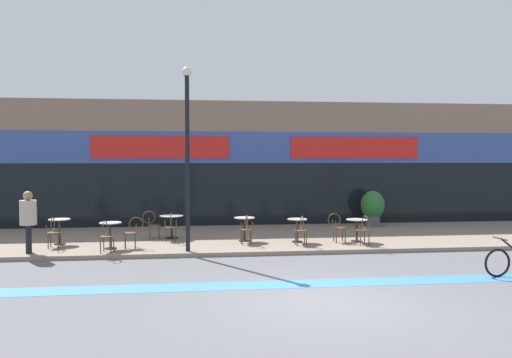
{
  "coord_description": "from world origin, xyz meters",
  "views": [
    {
      "loc": [
        -2.37,
        -9.12,
        2.74
      ],
      "look_at": [
        -0.64,
        5.81,
        2.09
      ],
      "focal_mm": 35.0,
      "sensor_mm": 36.0,
      "label": 1
    }
  ],
  "objects_px": {
    "cafe_chair_4_near": "(301,228)",
    "cafe_chair_5_side": "(337,225)",
    "bistro_table_1": "(110,230)",
    "cafe_chair_5_near": "(364,228)",
    "cafe_chair_0_near": "(54,230)",
    "pedestrian_near_end": "(28,216)",
    "bistro_table_2": "(172,222)",
    "cafe_chair_2_near": "(171,225)",
    "bistro_table_3": "(244,224)",
    "cafe_chair_3_near": "(246,227)",
    "cafe_chair_1_side": "(133,230)",
    "cafe_chair_2_side": "(152,223)",
    "bistro_table_5": "(357,226)",
    "planter_pot": "(373,207)",
    "bistro_table_0": "(59,226)",
    "bistro_table_4": "(297,226)",
    "cafe_chair_1_near": "(106,234)",
    "lamp_post": "(187,145)"
  },
  "relations": [
    {
      "from": "bistro_table_5",
      "to": "cafe_chair_3_near",
      "type": "bearing_deg",
      "value": -178.52
    },
    {
      "from": "cafe_chair_0_near",
      "to": "bistro_table_3",
      "type": "bearing_deg",
      "value": -85.91
    },
    {
      "from": "bistro_table_3",
      "to": "cafe_chair_3_near",
      "type": "distance_m",
      "value": 0.63
    },
    {
      "from": "pedestrian_near_end",
      "to": "planter_pot",
      "type": "bearing_deg",
      "value": -176.11
    },
    {
      "from": "bistro_table_1",
      "to": "cafe_chair_2_side",
      "type": "distance_m",
      "value": 1.94
    },
    {
      "from": "bistro_table_0",
      "to": "cafe_chair_5_near",
      "type": "bearing_deg",
      "value": -7.62
    },
    {
      "from": "cafe_chair_2_near",
      "to": "planter_pot",
      "type": "xyz_separation_m",
      "value": [
        7.45,
        2.64,
        0.21
      ]
    },
    {
      "from": "bistro_table_1",
      "to": "cafe_chair_5_near",
      "type": "relative_size",
      "value": 0.84
    },
    {
      "from": "cafe_chair_1_near",
      "to": "cafe_chair_2_near",
      "type": "height_order",
      "value": "same"
    },
    {
      "from": "bistro_table_0",
      "to": "bistro_table_4",
      "type": "xyz_separation_m",
      "value": [
        7.19,
        -0.43,
        -0.03
      ]
    },
    {
      "from": "cafe_chair_1_near",
      "to": "pedestrian_near_end",
      "type": "distance_m",
      "value": 2.17
    },
    {
      "from": "cafe_chair_4_near",
      "to": "pedestrian_near_end",
      "type": "height_order",
      "value": "pedestrian_near_end"
    },
    {
      "from": "bistro_table_2",
      "to": "cafe_chair_1_side",
      "type": "height_order",
      "value": "cafe_chair_1_side"
    },
    {
      "from": "bistro_table_4",
      "to": "cafe_chair_3_near",
      "type": "xyz_separation_m",
      "value": [
        -1.6,
        -0.24,
        0.01
      ]
    },
    {
      "from": "bistro_table_0",
      "to": "planter_pot",
      "type": "bearing_deg",
      "value": 14.45
    },
    {
      "from": "cafe_chair_0_near",
      "to": "pedestrian_near_end",
      "type": "xyz_separation_m",
      "value": [
        -0.46,
        -0.69,
        0.49
      ]
    },
    {
      "from": "cafe_chair_5_near",
      "to": "bistro_table_1",
      "type": "bearing_deg",
      "value": 79.23
    },
    {
      "from": "bistro_table_4",
      "to": "planter_pot",
      "type": "bearing_deg",
      "value": 41.96
    },
    {
      "from": "bistro_table_0",
      "to": "cafe_chair_1_near",
      "type": "bearing_deg",
      "value": -43.14
    },
    {
      "from": "bistro_table_2",
      "to": "bistro_table_5",
      "type": "bearing_deg",
      "value": -13.1
    },
    {
      "from": "pedestrian_near_end",
      "to": "cafe_chair_1_side",
      "type": "bearing_deg",
      "value": 172.47
    },
    {
      "from": "cafe_chair_1_side",
      "to": "cafe_chair_2_side",
      "type": "distance_m",
      "value": 1.69
    },
    {
      "from": "bistro_table_2",
      "to": "bistro_table_5",
      "type": "xyz_separation_m",
      "value": [
        5.74,
        -1.34,
        -0.04
      ]
    },
    {
      "from": "bistro_table_1",
      "to": "bistro_table_4",
      "type": "height_order",
      "value": "bistro_table_1"
    },
    {
      "from": "pedestrian_near_end",
      "to": "cafe_chair_2_side",
      "type": "bearing_deg",
      "value": -162.75
    },
    {
      "from": "cafe_chair_0_near",
      "to": "bistro_table_5",
      "type": "bearing_deg",
      "value": -91.56
    },
    {
      "from": "cafe_chair_4_near",
      "to": "cafe_chair_5_side",
      "type": "relative_size",
      "value": 1.0
    },
    {
      "from": "bistro_table_3",
      "to": "cafe_chair_3_near",
      "type": "xyz_separation_m",
      "value": [
        0.0,
        -0.63,
        -0.01
      ]
    },
    {
      "from": "bistro_table_0",
      "to": "bistro_table_5",
      "type": "xyz_separation_m",
      "value": [
        9.03,
        -0.58,
        -0.04
      ]
    },
    {
      "from": "cafe_chair_4_near",
      "to": "cafe_chair_5_side",
      "type": "height_order",
      "value": "same"
    },
    {
      "from": "bistro_table_4",
      "to": "cafe_chair_1_near",
      "type": "xyz_separation_m",
      "value": [
        -5.55,
        -1.11,
        0.01
      ]
    },
    {
      "from": "cafe_chair_0_near",
      "to": "pedestrian_near_end",
      "type": "relative_size",
      "value": 0.53
    },
    {
      "from": "planter_pot",
      "to": "pedestrian_near_end",
      "type": "xyz_separation_m",
      "value": [
        -11.21,
        -4.09,
        0.28
      ]
    },
    {
      "from": "bistro_table_5",
      "to": "planter_pot",
      "type": "xyz_separation_m",
      "value": [
        1.71,
        3.35,
        0.23
      ]
    },
    {
      "from": "bistro_table_5",
      "to": "planter_pot",
      "type": "relative_size",
      "value": 0.52
    },
    {
      "from": "cafe_chair_3_near",
      "to": "cafe_chair_5_side",
      "type": "relative_size",
      "value": 1.0
    },
    {
      "from": "bistro_table_1",
      "to": "pedestrian_near_end",
      "type": "relative_size",
      "value": 0.45
    },
    {
      "from": "cafe_chair_5_near",
      "to": "lamp_post",
      "type": "relative_size",
      "value": 0.18
    },
    {
      "from": "bistro_table_4",
      "to": "cafe_chair_3_near",
      "type": "bearing_deg",
      "value": -171.32
    },
    {
      "from": "bistro_table_5",
      "to": "cafe_chair_4_near",
      "type": "height_order",
      "value": "cafe_chair_4_near"
    },
    {
      "from": "bistro_table_1",
      "to": "planter_pot",
      "type": "bearing_deg",
      "value": 22.04
    },
    {
      "from": "cafe_chair_1_side",
      "to": "planter_pot",
      "type": "relative_size",
      "value": 0.67
    },
    {
      "from": "cafe_chair_2_side",
      "to": "cafe_chair_3_near",
      "type": "relative_size",
      "value": 1.0
    },
    {
      "from": "pedestrian_near_end",
      "to": "lamp_post",
      "type": "bearing_deg",
      "value": 160.74
    },
    {
      "from": "bistro_table_1",
      "to": "bistro_table_3",
      "type": "xyz_separation_m",
      "value": [
        3.93,
        0.86,
        -0.01
      ]
    },
    {
      "from": "planter_pot",
      "to": "cafe_chair_5_side",
      "type": "bearing_deg",
      "value": -124.88
    },
    {
      "from": "bistro_table_3",
      "to": "cafe_chair_5_near",
      "type": "bearing_deg",
      "value": -18.57
    },
    {
      "from": "cafe_chair_0_near",
      "to": "lamp_post",
      "type": "relative_size",
      "value": 0.18
    },
    {
      "from": "bistro_table_3",
      "to": "bistro_table_2",
      "type": "bearing_deg",
      "value": 160.78
    },
    {
      "from": "bistro_table_2",
      "to": "cafe_chair_2_near",
      "type": "relative_size",
      "value": 0.84
    }
  ]
}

